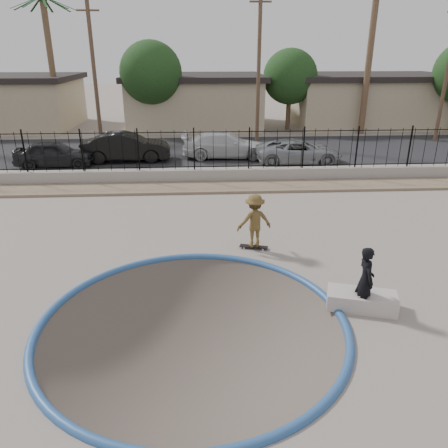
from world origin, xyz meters
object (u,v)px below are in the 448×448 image
skater (254,224)px  videographer (366,279)px  concrete_ledge (362,300)px  car_a (55,154)px  skateboard (254,247)px  car_b (126,147)px  car_c (225,145)px  car_d (299,152)px

skater → videographer: 4.13m
concrete_ledge → car_a: bearing=128.8°
videographer → car_a: size_ratio=0.40×
skateboard → car_a: (-9.08, 10.52, 0.65)m
videographer → concrete_ledge: 0.61m
videographer → car_b: videographer is taller
concrete_ledge → car_c: size_ratio=0.33×
car_a → car_b: size_ratio=0.85×
videographer → concrete_ledge: videographer is taller
videographer → skateboard: bearing=30.7°
skater → car_d: bearing=-120.8°
skater → car_a: skater is taller
concrete_ledge → car_d: 14.05m
car_d → videographer: bearing=173.9°
skateboard → videographer: size_ratio=0.56×
car_b → concrete_ledge: bearing=-155.8°
car_a → car_d: bearing=-92.5°
skater → car_b: (-5.56, 11.54, -0.02)m
skater → videographer: bearing=109.9°
videographer → car_d: 14.10m
skater → car_a: bearing=-60.7°
skateboard → car_b: (-5.56, 11.54, 0.75)m
skateboard → concrete_ledge: (2.15, -3.46, 0.14)m
videographer → car_d: size_ratio=0.35×
concrete_ledge → car_b: bearing=117.2°
skateboard → concrete_ledge: 4.08m
concrete_ledge → car_c: car_c is taller
car_a → car_b: bearing=-76.3°
car_a → car_c: (8.93, 1.57, 0.02)m
videographer → car_b: bearing=26.4°
skateboard → videographer: bearing=-43.7°
skater → car_c: (-0.14, 12.10, -0.09)m
car_a → car_d: size_ratio=0.88×
car_a → car_c: bearing=-82.4°
skateboard → car_d: 11.14m
skater → skateboard: bearing=51.9°
car_b → car_c: 5.45m
car_b → car_c: bearing=-87.1°
videographer → car_c: 15.78m
skater → car_c: bearing=-100.8°
skateboard → videographer: (2.15, -3.52, 0.74)m
concrete_ledge → car_d: bearing=83.8°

